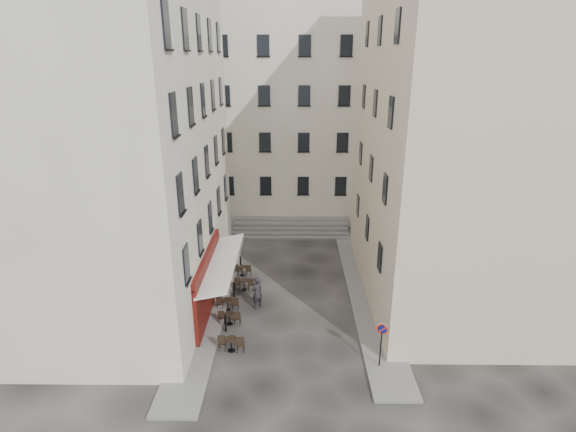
{
  "coord_description": "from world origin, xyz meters",
  "views": [
    {
      "loc": [
        0.14,
        -20.62,
        13.39
      ],
      "look_at": [
        -0.11,
        4.0,
        4.52
      ],
      "focal_mm": 28.0,
      "sensor_mm": 36.0,
      "label": 1
    }
  ],
  "objects_px": {
    "bistro_table_b": "(230,317)",
    "pedestrian": "(257,292)",
    "no_parking_sign": "(382,337)",
    "bistro_table_a": "(231,343)"
  },
  "relations": [
    {
      "from": "bistro_table_b",
      "to": "pedestrian",
      "type": "xyz_separation_m",
      "value": [
        1.32,
        1.71,
        0.52
      ]
    },
    {
      "from": "no_parking_sign",
      "to": "pedestrian",
      "type": "relative_size",
      "value": 1.23
    },
    {
      "from": "bistro_table_a",
      "to": "pedestrian",
      "type": "height_order",
      "value": "pedestrian"
    },
    {
      "from": "no_parking_sign",
      "to": "bistro_table_b",
      "type": "height_order",
      "value": "no_parking_sign"
    },
    {
      "from": "no_parking_sign",
      "to": "bistro_table_b",
      "type": "xyz_separation_m",
      "value": [
        -7.23,
        3.42,
        -1.23
      ]
    },
    {
      "from": "no_parking_sign",
      "to": "bistro_table_b",
      "type": "distance_m",
      "value": 8.09
    },
    {
      "from": "no_parking_sign",
      "to": "bistro_table_a",
      "type": "relative_size",
      "value": 1.85
    },
    {
      "from": "bistro_table_a",
      "to": "bistro_table_b",
      "type": "relative_size",
      "value": 1.07
    },
    {
      "from": "no_parking_sign",
      "to": "bistro_table_a",
      "type": "distance_m",
      "value": 7.05
    },
    {
      "from": "no_parking_sign",
      "to": "pedestrian",
      "type": "distance_m",
      "value": 7.86
    }
  ]
}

